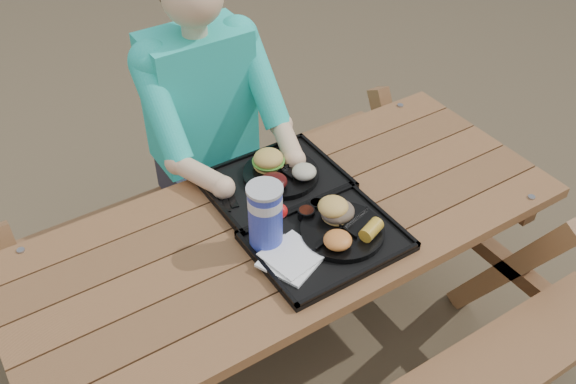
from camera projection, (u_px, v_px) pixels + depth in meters
ground at (288, 362)px, 2.53m from camera, size 60.00×60.00×0.00m
picnic_table at (288, 300)px, 2.28m from camera, size 1.80×1.49×0.75m
tray_near at (326, 242)px, 1.96m from camera, size 0.45×0.35×0.02m
tray_far at (275, 183)px, 2.18m from camera, size 0.45×0.35×0.02m
plate_near at (342, 231)px, 1.97m from camera, size 0.26×0.26×0.02m
plate_far at (281, 174)px, 2.18m from camera, size 0.26×0.26×0.02m
napkin_stack at (291, 259)px, 1.88m from camera, size 0.20×0.20×0.02m
soda_cup at (265, 217)px, 1.88m from camera, size 0.10×0.10×0.21m
condiment_bbq at (306, 214)px, 2.02m from camera, size 0.06×0.06×0.03m
condiment_mustard at (317, 205)px, 2.05m from camera, size 0.05×0.05×0.03m
sandwich at (338, 204)px, 1.97m from camera, size 0.10×0.10×0.10m
mac_cheese at (338, 240)px, 1.90m from camera, size 0.09×0.09×0.04m
corn_cob at (371, 230)px, 1.93m from camera, size 0.10×0.10×0.04m
cutlery_far at (229, 194)px, 2.11m from camera, size 0.05×0.14×0.01m
burger at (268, 155)px, 2.17m from camera, size 0.10×0.10×0.09m
baked_beans at (274, 182)px, 2.11m from camera, size 0.09×0.09×0.04m
potato_salad at (304, 172)px, 2.14m from camera, size 0.08×0.08×0.05m
diner at (207, 148)px, 2.53m from camera, size 0.48×0.84×1.28m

